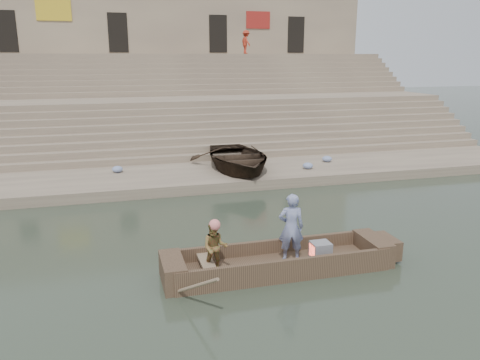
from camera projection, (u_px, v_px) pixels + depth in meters
name	position (u px, v px, depth m)	size (l,w,h in m)	color
ground	(238.00, 259.00, 12.19)	(120.00, 120.00, 0.00)	#263024
lower_landing	(188.00, 177.00, 19.60)	(32.00, 4.00, 0.40)	gray
mid_landing	(165.00, 124.00, 26.30)	(32.00, 3.00, 2.80)	gray
upper_landing	(152.00, 93.00, 32.53)	(32.00, 3.00, 5.20)	gray
ghat_steps	(161.00, 114.00, 27.78)	(32.00, 11.00, 5.20)	gray
building_wall	(146.00, 48.00, 35.50)	(32.00, 5.07, 11.20)	tan
main_rowboat	(278.00, 267.00, 11.51)	(5.00, 1.30, 0.22)	brown
rowboat_trim	(287.00, 258.00, 11.51)	(6.04, 2.63, 1.88)	brown
standing_man	(291.00, 227.00, 11.42)	(0.61, 0.40, 1.68)	navy
rowing_man	(215.00, 248.00, 10.82)	(0.59, 0.46, 1.21)	#287A29
television	(320.00, 250.00, 11.71)	(0.46, 0.42, 0.40)	gray
beached_rowboat	(237.00, 158.00, 19.98)	(3.54, 4.95, 1.03)	#2D2116
pedestrian	(246.00, 42.00, 32.48)	(1.01, 0.58, 1.56)	#AB2F1C
cloth_bundles	(251.00, 164.00, 20.64)	(9.67, 2.08, 0.26)	#3F5999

